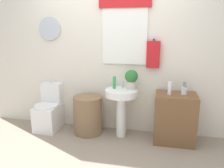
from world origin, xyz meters
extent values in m
plane|color=gray|center=(0.00, 0.00, 0.00)|extent=(8.00, 8.00, 0.00)
cube|color=silver|center=(0.00, 1.15, 1.30)|extent=(4.40, 0.10, 2.60)
cube|color=white|center=(0.21, 1.08, 1.54)|extent=(0.69, 0.03, 0.85)
cube|color=red|center=(0.21, 1.07, 2.02)|extent=(0.79, 0.04, 0.14)
cylinder|color=silver|center=(-1.02, 1.08, 1.65)|extent=(0.36, 0.03, 0.36)
cylinder|color=black|center=(0.66, 1.07, 1.49)|extent=(0.02, 0.06, 0.02)
cube|color=red|center=(0.66, 1.05, 1.27)|extent=(0.20, 0.05, 0.40)
cube|color=white|center=(-1.02, 0.85, 0.20)|extent=(0.36, 0.50, 0.41)
cylinder|color=white|center=(-1.02, 0.79, 0.42)|extent=(0.38, 0.38, 0.03)
cube|color=white|center=(-1.02, 1.02, 0.58)|extent=(0.34, 0.18, 0.34)
cylinder|color=silver|center=(-1.02, 1.02, 0.76)|extent=(0.04, 0.04, 0.02)
cylinder|color=#846647|center=(-0.33, 0.85, 0.30)|extent=(0.46, 0.46, 0.61)
cylinder|color=white|center=(0.21, 0.85, 0.33)|extent=(0.15, 0.15, 0.65)
cylinder|color=white|center=(0.21, 0.85, 0.70)|extent=(0.49, 0.49, 0.10)
cylinder|color=silver|center=(0.21, 0.97, 0.80)|extent=(0.03, 0.03, 0.10)
cube|color=brown|center=(1.02, 0.85, 0.36)|extent=(0.59, 0.44, 0.73)
cylinder|color=green|center=(0.09, 0.90, 0.85)|extent=(0.05, 0.05, 0.19)
cylinder|color=beige|center=(0.35, 0.91, 0.81)|extent=(0.13, 0.13, 0.12)
sphere|color=#2D7033|center=(0.35, 0.91, 0.95)|extent=(0.20, 0.20, 0.20)
cylinder|color=white|center=(0.92, 0.81, 0.83)|extent=(0.05, 0.05, 0.19)
cylinder|color=silver|center=(1.12, 0.87, 0.78)|extent=(0.08, 0.08, 0.10)
cylinder|color=red|center=(1.14, 0.87, 0.82)|extent=(0.01, 0.03, 0.18)
cylinder|color=blue|center=(1.12, 0.89, 0.82)|extent=(0.02, 0.01, 0.18)
cylinder|color=green|center=(1.12, 0.85, 0.82)|extent=(0.04, 0.02, 0.18)
camera|label=1|loc=(0.79, -2.43, 1.65)|focal=36.62mm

